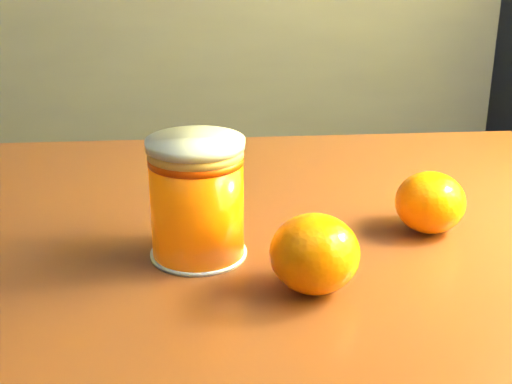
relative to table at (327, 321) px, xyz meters
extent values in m
cube|color=brown|center=(0.00, 0.00, 0.07)|extent=(0.97, 0.72, 0.04)
cylinder|color=#FE6405|center=(-0.12, -0.02, 0.13)|extent=(0.08, 0.08, 0.09)
cylinder|color=#E6B45D|center=(-0.12, -0.02, 0.18)|extent=(0.08, 0.08, 0.01)
cylinder|color=silver|center=(-0.12, -0.02, 0.19)|extent=(0.08, 0.08, 0.01)
ellipsoid|color=orange|center=(-0.04, -0.09, 0.12)|extent=(0.07, 0.07, 0.06)
ellipsoid|color=orange|center=(0.09, 0.00, 0.12)|extent=(0.08, 0.08, 0.06)
camera|label=1|loc=(-0.16, -0.58, 0.37)|focal=50.00mm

